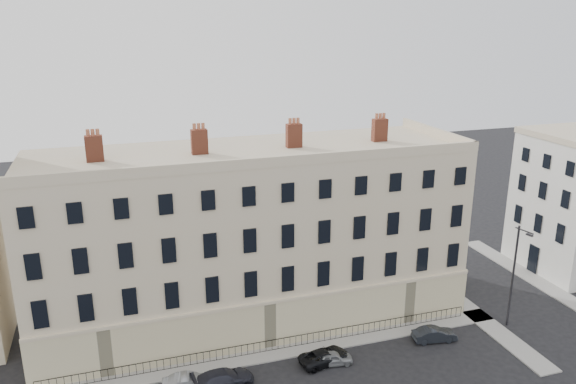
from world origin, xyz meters
The scene contains 12 objects.
ground centered at (0.00, 0.00, 0.00)m, with size 160.00×160.00×0.00m, color black.
terrace centered at (-5.97, 11.97, 7.50)m, with size 36.22×12.22×17.00m.
pavement_terrace centered at (-10.00, 5.00, 0.06)m, with size 48.00×2.00×0.12m, color gray.
pavement_east_return centered at (13.00, 8.00, 0.06)m, with size 2.00×24.00×0.12m, color gray.
pavement_adjacent centered at (23.00, 10.00, 0.06)m, with size 2.00×20.00×0.12m, color gray.
railings centered at (-6.00, 5.40, 0.55)m, with size 35.00×0.04×0.96m.
car_b centered at (-13.03, 2.49, 0.62)m, with size 1.31×3.76×1.24m, color gray.
car_c centered at (-10.63, 2.17, 0.66)m, with size 1.84×4.51×1.31m, color #22232E.
car_d centered at (-2.59, 2.64, 0.56)m, with size 1.87×4.05×1.13m, color black.
car_e centered at (-2.07, 2.29, 0.53)m, with size 1.26×3.13×1.07m, color gray.
car_f centered at (7.14, 2.75, 0.60)m, with size 1.26×3.63×1.19m, color black.
streetlamp centered at (14.52, 2.90, 5.08)m, with size 0.56×1.97×9.17m.
Camera 1 is at (-16.81, -32.13, 25.45)m, focal length 35.00 mm.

